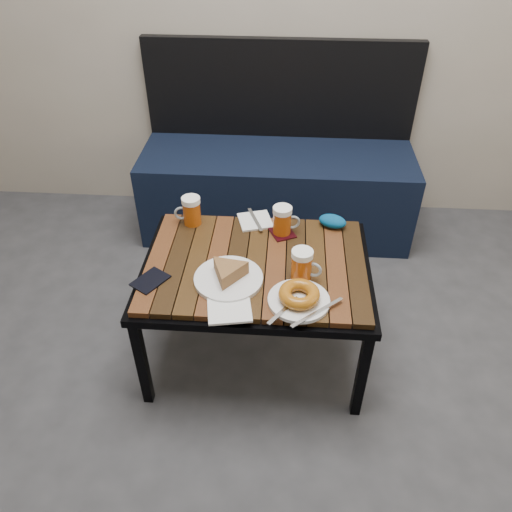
# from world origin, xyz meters

# --- Properties ---
(bench) EXTENTS (1.40, 0.50, 0.95)m
(bench) POSITION_xyz_m (-0.09, 1.76, 0.27)
(bench) COLOR black
(bench) RESTS_ON ground
(cafe_table) EXTENTS (0.84, 0.62, 0.47)m
(cafe_table) POSITION_xyz_m (-0.13, 0.83, 0.43)
(cafe_table) COLOR black
(cafe_table) RESTS_ON ground
(beer_mug_left) EXTENTS (0.11, 0.08, 0.12)m
(beer_mug_left) POSITION_xyz_m (-0.41, 1.06, 0.53)
(beer_mug_left) COLOR #A7460D
(beer_mug_left) RESTS_ON cafe_table
(beer_mug_centre) EXTENTS (0.11, 0.08, 0.12)m
(beer_mug_centre) POSITION_xyz_m (-0.04, 1.02, 0.53)
(beer_mug_centre) COLOR #A7460D
(beer_mug_centre) RESTS_ON cafe_table
(beer_mug_right) EXTENTS (0.11, 0.09, 0.12)m
(beer_mug_right) POSITION_xyz_m (0.03, 0.75, 0.53)
(beer_mug_right) COLOR #A7460D
(beer_mug_right) RESTS_ON cafe_table
(plate_pie) EXTENTS (0.24, 0.24, 0.07)m
(plate_pie) POSITION_xyz_m (-0.22, 0.72, 0.50)
(plate_pie) COLOR white
(plate_pie) RESTS_ON cafe_table
(plate_bagel) EXTENTS (0.25, 0.24, 0.06)m
(plate_bagel) POSITION_xyz_m (0.02, 0.63, 0.50)
(plate_bagel) COLOR white
(plate_bagel) RESTS_ON cafe_table
(napkin_left) EXTENTS (0.16, 0.16, 0.01)m
(napkin_left) POSITION_xyz_m (-0.15, 1.09, 0.48)
(napkin_left) COLOR white
(napkin_left) RESTS_ON cafe_table
(napkin_right) EXTENTS (0.16, 0.14, 0.01)m
(napkin_right) POSITION_xyz_m (-0.20, 0.57, 0.48)
(napkin_right) COLOR white
(napkin_right) RESTS_ON cafe_table
(passport_navy) EXTENTS (0.14, 0.15, 0.01)m
(passport_navy) POSITION_xyz_m (-0.49, 0.70, 0.47)
(passport_navy) COLOR black
(passport_navy) RESTS_ON cafe_table
(passport_burgundy) EXTENTS (0.13, 0.14, 0.01)m
(passport_burgundy) POSITION_xyz_m (-0.05, 1.02, 0.47)
(passport_burgundy) COLOR black
(passport_burgundy) RESTS_ON cafe_table
(knit_pouch) EXTENTS (0.13, 0.11, 0.05)m
(knit_pouch) POSITION_xyz_m (0.16, 1.08, 0.50)
(knit_pouch) COLOR navy
(knit_pouch) RESTS_ON cafe_table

